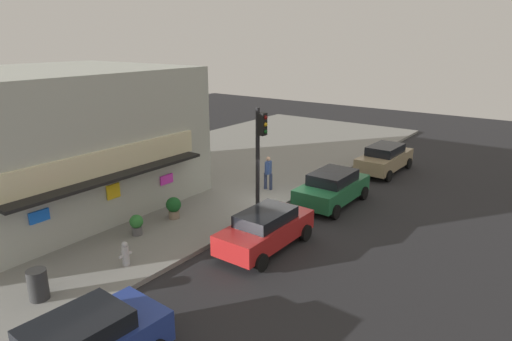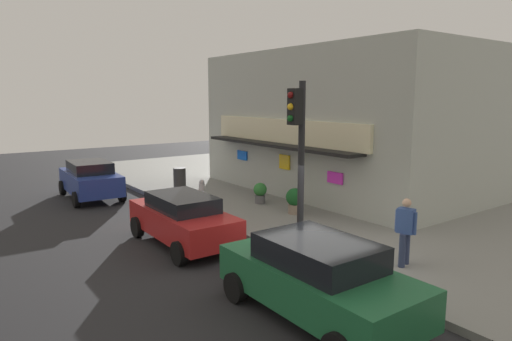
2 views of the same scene
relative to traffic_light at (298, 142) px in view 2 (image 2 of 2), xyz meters
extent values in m
plane|color=#232326|center=(1.02, -0.45, -3.12)|extent=(62.75, 62.75, 0.00)
cube|color=gray|center=(1.02, 6.47, -3.03)|extent=(41.83, 13.84, 0.18)
cube|color=#ADB2A8|center=(-5.06, 8.29, 0.10)|extent=(12.00, 9.21, 6.08)
cube|color=beige|center=(-5.06, 3.60, -0.16)|extent=(9.12, 0.16, 0.97)
cube|color=black|center=(-5.06, 3.25, -0.69)|extent=(8.64, 0.90, 0.12)
cube|color=blue|center=(-7.96, 3.62, -1.44)|extent=(0.71, 0.08, 0.42)
cube|color=yellow|center=(-4.92, 3.62, -1.40)|extent=(0.60, 0.08, 0.59)
cube|color=#E533CC|center=(-2.09, 3.62, -1.65)|extent=(0.71, 0.08, 0.41)
cylinder|color=black|center=(0.00, 0.11, -0.66)|extent=(0.18, 0.18, 4.57)
cube|color=black|center=(0.00, -0.14, 0.95)|extent=(0.32, 0.28, 0.95)
sphere|color=maroon|center=(0.00, -0.29, 1.25)|extent=(0.18, 0.18, 0.18)
sphere|color=yellow|center=(0.00, -0.29, 0.95)|extent=(0.18, 0.18, 0.18)
sphere|color=#0F4C19|center=(0.00, -0.29, 0.65)|extent=(0.18, 0.18, 0.18)
cylinder|color=#B2B2B7|center=(-6.70, 0.77, -2.60)|extent=(0.25, 0.25, 0.68)
sphere|color=#B2B2B7|center=(-6.70, 0.77, -2.19)|extent=(0.21, 0.21, 0.21)
cylinder|color=#B2B2B7|center=(-6.89, 0.77, -2.57)|extent=(0.12, 0.10, 0.10)
cylinder|color=#B2B2B7|center=(-6.52, 0.77, -2.57)|extent=(0.12, 0.10, 0.10)
cylinder|color=#2D2D2D|center=(-9.51, 1.18, -2.47)|extent=(0.57, 0.57, 0.93)
cylinder|color=navy|center=(2.59, 1.15, -2.52)|extent=(0.20, 0.20, 0.83)
cylinder|color=navy|center=(2.51, 1.43, -2.52)|extent=(0.20, 0.20, 0.83)
cube|color=#334C8C|center=(2.55, 1.29, -1.80)|extent=(0.45, 0.34, 0.62)
sphere|color=tan|center=(2.55, 1.29, -1.35)|extent=(0.22, 0.22, 0.22)
cylinder|color=#334C8C|center=(2.76, 1.35, -1.83)|extent=(0.12, 0.12, 0.56)
cylinder|color=#334C8C|center=(2.34, 1.23, -1.83)|extent=(0.12, 0.12, 0.56)
cylinder|color=#59595B|center=(-4.90, 2.37, -2.78)|extent=(0.40, 0.40, 0.33)
sphere|color=#2D7A33|center=(-4.90, 2.37, -2.39)|extent=(0.53, 0.53, 0.53)
cylinder|color=gray|center=(-2.88, 2.42, -2.77)|extent=(0.46, 0.46, 0.33)
sphere|color=#195623|center=(-2.88, 2.42, -2.34)|extent=(0.64, 0.64, 0.64)
cube|color=navy|center=(-10.57, -2.52, -2.39)|extent=(4.16, 2.01, 0.82)
cube|color=black|center=(-10.57, -2.52, -1.75)|extent=(2.28, 1.63, 0.46)
cylinder|color=black|center=(-9.10, -1.69, -2.80)|extent=(0.65, 0.25, 0.64)
cylinder|color=black|center=(-9.19, -3.50, -2.80)|extent=(0.65, 0.25, 0.64)
cylinder|color=black|center=(-11.95, -1.55, -2.80)|extent=(0.65, 0.25, 0.64)
cylinder|color=black|center=(-12.04, -3.35, -2.80)|extent=(0.65, 0.25, 0.64)
cube|color=#1E6038|center=(2.96, -2.06, -2.42)|extent=(4.32, 1.93, 0.77)
cube|color=black|center=(2.96, -2.06, -1.78)|extent=(2.34, 1.61, 0.50)
cylinder|color=black|center=(4.48, -1.13, -2.80)|extent=(0.64, 0.23, 0.64)
cylinder|color=black|center=(1.47, -1.10, -2.80)|extent=(0.64, 0.23, 0.64)
cylinder|color=black|center=(1.45, -3.00, -2.80)|extent=(0.64, 0.23, 0.64)
cube|color=#AD1E1E|center=(-2.64, -2.16, -2.43)|extent=(4.23, 1.73, 0.75)
cube|color=black|center=(-2.64, -2.16, -1.83)|extent=(2.29, 1.44, 0.43)
cylinder|color=black|center=(-1.16, -1.33, -2.80)|extent=(0.64, 0.23, 0.64)
cylinder|color=black|center=(-1.17, -3.01, -2.80)|extent=(0.64, 0.23, 0.64)
cylinder|color=black|center=(-4.10, -1.30, -2.80)|extent=(0.64, 0.23, 0.64)
cylinder|color=black|center=(-4.12, -2.98, -2.80)|extent=(0.64, 0.23, 0.64)
camera|label=1|loc=(-15.02, -10.68, 4.46)|focal=31.15mm
camera|label=2|loc=(9.00, -7.97, 1.19)|focal=31.56mm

